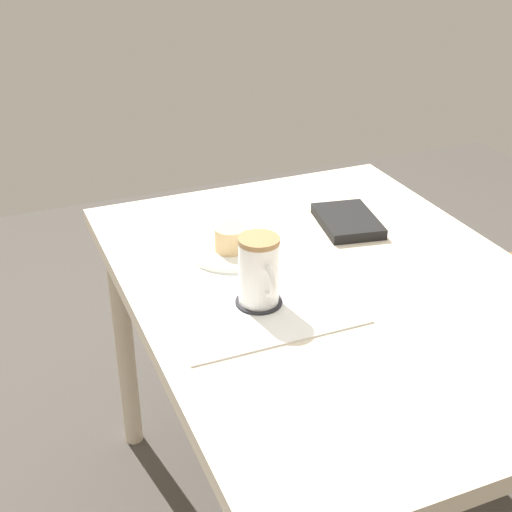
{
  "coord_description": "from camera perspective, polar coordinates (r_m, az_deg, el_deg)",
  "views": [
    {
      "loc": [
        1.07,
        -0.62,
        1.42
      ],
      "look_at": [
        -0.08,
        -0.14,
        0.75
      ],
      "focal_mm": 50.0,
      "sensor_mm": 36.0,
      "label": 1
    }
  ],
  "objects": [
    {
      "name": "small_book",
      "position": [
        1.66,
        7.34,
        2.8
      ],
      "size": [
        0.2,
        0.15,
        0.02
      ],
      "primitive_type": "cube",
      "rotation": [
        0.0,
        0.0,
        -0.18
      ],
      "color": "black",
      "rests_on": "dining_table"
    },
    {
      "name": "placemat",
      "position": [
        1.42,
        -1.49,
        -2.0
      ],
      "size": [
        0.47,
        0.35,
        0.0
      ],
      "primitive_type": "cube",
      "color": "white",
      "rests_on": "dining_table"
    },
    {
      "name": "pastry",
      "position": [
        1.5,
        -2.04,
        1.39
      ],
      "size": [
        0.07,
        0.07,
        0.05
      ],
      "primitive_type": "cylinder",
      "color": "#E5BC7F",
      "rests_on": "pastry_plate"
    },
    {
      "name": "coffee_mug",
      "position": [
        1.31,
        0.26,
        -1.17
      ],
      "size": [
        0.11,
        0.08,
        0.13
      ],
      "color": "white",
      "rests_on": "coffee_coaster"
    },
    {
      "name": "dining_table",
      "position": [
        1.47,
        6.34,
        -4.8
      ],
      "size": [
        1.1,
        0.8,
        0.7
      ],
      "color": "beige",
      "rests_on": "ground_plane"
    },
    {
      "name": "coffee_coaster",
      "position": [
        1.34,
        0.22,
        -3.68
      ],
      "size": [
        0.09,
        0.09,
        0.0
      ],
      "primitive_type": "cylinder",
      "color": "#232328",
      "rests_on": "placemat"
    },
    {
      "name": "pastry_plate",
      "position": [
        1.51,
        -2.02,
        0.32
      ],
      "size": [
        0.17,
        0.17,
        0.01
      ],
      "primitive_type": "cylinder",
      "color": "silver",
      "rests_on": "placemat"
    }
  ]
}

